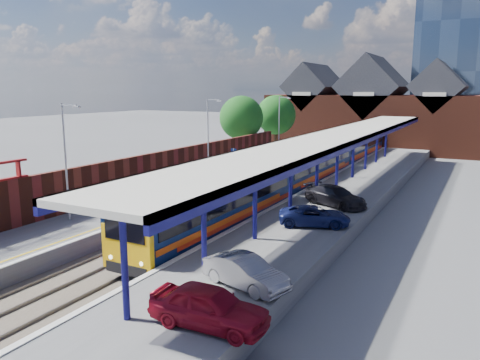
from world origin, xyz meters
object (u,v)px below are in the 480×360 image
object	(u,v)px
platform_sign	(234,157)
parked_car_blue	(314,216)
parked_car_silver	(245,272)
lamp_post_b	(67,155)
parked_car_dark	(335,196)
lamp_post_c	(209,133)
lamp_post_d	(280,122)
train	(336,154)
parked_car_red	(209,306)

from	to	relation	value
platform_sign	parked_car_blue	xyz separation A→B (m)	(11.97, -12.16, -1.12)
platform_sign	parked_car_silver	xyz separation A→B (m)	(12.36, -21.70, -1.07)
lamp_post_b	parked_car_dark	distance (m)	17.39
parked_car_silver	platform_sign	bearing A→B (deg)	46.14
lamp_post_b	parked_car_blue	distance (m)	14.95
lamp_post_c	lamp_post_d	xyz separation A→B (m)	(0.00, 16.00, 0.00)
train	parked_car_blue	size ratio (longest dim) A/B	16.08
train	parked_car_blue	world-z (taller)	train
train	parked_car_red	xyz separation A→B (m)	(6.27, -35.85, -0.42)
parked_car_red	platform_sign	bearing A→B (deg)	24.94
lamp_post_c	parked_car_silver	size ratio (longest dim) A/B	1.85
lamp_post_c	lamp_post_b	bearing A→B (deg)	-90.00
lamp_post_b	platform_sign	bearing A→B (deg)	85.67
lamp_post_d	parked_car_blue	distance (m)	29.57
lamp_post_d	parked_car_blue	xyz separation A→B (m)	(13.34, -26.16, -3.42)
train	parked_car_blue	distance (m)	23.58
lamp_post_c	platform_sign	size ratio (longest dim) A/B	2.80
platform_sign	parked_car_silver	world-z (taller)	platform_sign
parked_car_red	parked_car_blue	distance (m)	12.95
train	platform_sign	bearing A→B (deg)	-121.10
platform_sign	parked_car_dark	xyz separation A→B (m)	(11.67, -6.97, -1.02)
lamp_post_d	parked_car_silver	world-z (taller)	lamp_post_d
lamp_post_d	parked_car_silver	bearing A→B (deg)	-68.97
lamp_post_d	parked_car_red	world-z (taller)	lamp_post_d
parked_car_blue	lamp_post_b	bearing A→B (deg)	93.54
lamp_post_b	parked_car_blue	world-z (taller)	lamp_post_b
parked_car_silver	parked_car_blue	xyz separation A→B (m)	(-0.39, 9.53, -0.05)
parked_car_blue	platform_sign	bearing A→B (deg)	24.45
train	platform_sign	xyz separation A→B (m)	(-6.49, -10.77, 0.57)
parked_car_red	lamp_post_d	bearing A→B (deg)	17.84
train	parked_car_dark	bearing A→B (deg)	-73.73
parked_car_red	parked_car_dark	size ratio (longest dim) A/B	0.90
train	parked_car_silver	size ratio (longest dim) A/B	17.42
lamp_post_b	parked_car_silver	bearing A→B (deg)	-15.08
parked_car_red	parked_car_dark	xyz separation A→B (m)	(-1.09, 18.11, -0.04)
parked_car_dark	parked_car_blue	distance (m)	5.20
lamp_post_b	parked_car_blue	bearing A→B (deg)	23.64
parked_car_dark	parked_car_red	bearing A→B (deg)	-152.12
platform_sign	lamp_post_c	bearing A→B (deg)	-124.26
train	lamp_post_b	distance (m)	29.96
lamp_post_c	parked_car_silver	distance (m)	24.24
parked_car_silver	parked_car_red	bearing A→B (deg)	-156.84
lamp_post_c	parked_car_dark	bearing A→B (deg)	-20.89
lamp_post_d	parked_car_red	distance (m)	41.69
lamp_post_d	platform_sign	distance (m)	14.25
lamp_post_d	parked_car_dark	bearing A→B (deg)	-58.14
lamp_post_d	parked_car_blue	world-z (taller)	lamp_post_d
platform_sign	parked_car_dark	world-z (taller)	platform_sign
lamp_post_b	parked_car_dark	size ratio (longest dim) A/B	1.52
train	parked_car_silver	xyz separation A→B (m)	(5.87, -32.46, -0.50)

